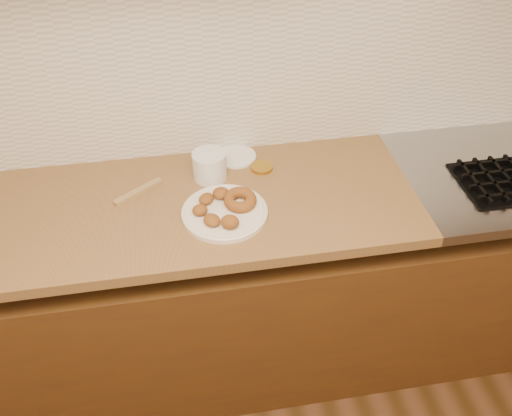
# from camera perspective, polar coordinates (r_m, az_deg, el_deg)

# --- Properties ---
(wall_back) EXTENTS (4.00, 0.02, 2.70)m
(wall_back) POSITION_cam_1_polar(r_m,az_deg,el_deg) (1.88, -0.43, 18.30)
(wall_back) COLOR #C7B295
(wall_back) RESTS_ON ground
(base_cabinet) EXTENTS (3.60, 0.60, 0.77)m
(base_cabinet) POSITION_cam_1_polar(r_m,az_deg,el_deg) (2.21, 1.03, -8.84)
(base_cabinet) COLOR #4A2D0E
(base_cabinet) RESTS_ON floor
(butcher_block) EXTENTS (2.30, 0.62, 0.04)m
(butcher_block) POSITION_cam_1_polar(r_m,az_deg,el_deg) (1.88, -18.69, -1.10)
(butcher_block) COLOR olive
(butcher_block) RESTS_ON base_cabinet
(backsplash) EXTENTS (3.60, 0.02, 0.60)m
(backsplash) POSITION_cam_1_polar(r_m,az_deg,el_deg) (1.93, -0.34, 14.05)
(backsplash) COLOR silver
(backsplash) RESTS_ON wall_back
(donut_plate) EXTENTS (0.28, 0.28, 0.02)m
(donut_plate) POSITION_cam_1_polar(r_m,az_deg,el_deg) (1.76, -3.32, -0.49)
(donut_plate) COLOR silver
(donut_plate) RESTS_ON butcher_block
(ring_donut) EXTENTS (0.13, 0.13, 0.05)m
(ring_donut) POSITION_cam_1_polar(r_m,az_deg,el_deg) (1.77, -1.71, 0.88)
(ring_donut) COLOR brown
(ring_donut) RESTS_ON donut_plate
(fried_dough_chunks) EXTENTS (0.15, 0.22, 0.05)m
(fried_dough_chunks) POSITION_cam_1_polar(r_m,az_deg,el_deg) (1.74, -4.29, -0.14)
(fried_dough_chunks) COLOR brown
(fried_dough_chunks) RESTS_ON donut_plate
(plastic_tub) EXTENTS (0.13, 0.13, 0.10)m
(plastic_tub) POSITION_cam_1_polar(r_m,az_deg,el_deg) (1.90, -4.90, 4.48)
(plastic_tub) COLOR white
(plastic_tub) RESTS_ON butcher_block
(tub_lid) EXTENTS (0.15, 0.15, 0.01)m
(tub_lid) POSITION_cam_1_polar(r_m,az_deg,el_deg) (2.02, -2.12, 5.44)
(tub_lid) COLOR white
(tub_lid) RESTS_ON butcher_block
(brass_jar_lid) EXTENTS (0.08, 0.08, 0.01)m
(brass_jar_lid) POSITION_cam_1_polar(r_m,az_deg,el_deg) (1.96, 0.60, 4.30)
(brass_jar_lid) COLOR #B68A29
(brass_jar_lid) RESTS_ON butcher_block
(wooden_utensil) EXTENTS (0.17, 0.13, 0.01)m
(wooden_utensil) POSITION_cam_1_polar(r_m,az_deg,el_deg) (1.89, -12.31, 1.69)
(wooden_utensil) COLOR olive
(wooden_utensil) RESTS_ON butcher_block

